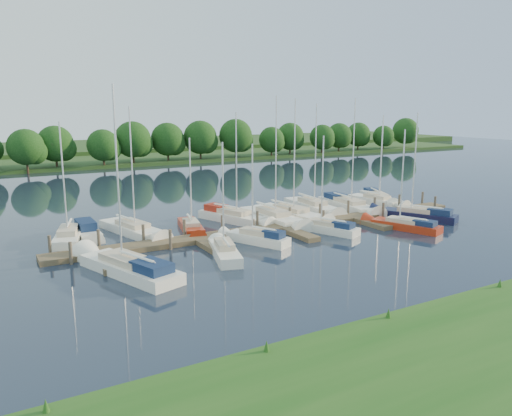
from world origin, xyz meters
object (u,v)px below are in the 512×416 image
dock (286,229)px  sailboat_n_0 (69,238)px  sailboat_s_2 (257,239)px  motorboat (87,232)px  sailboat_n_5 (274,219)px

dock → sailboat_n_0: (-17.16, 5.61, 0.08)m
sailboat_s_2 → motorboat: bearing=116.0°
dock → sailboat_s_2: bearing=-152.6°
dock → sailboat_n_5: sailboat_n_5 is taller
motorboat → sailboat_n_0: bearing=34.3°
sailboat_n_0 → sailboat_s_2: 15.14m
dock → sailboat_s_2: size_ratio=4.83×
motorboat → sailboat_s_2: sailboat_s_2 is taller
sailboat_n_0 → sailboat_s_2: bearing=165.0°
sailboat_n_0 → sailboat_n_5: bearing=-171.1°
dock → sailboat_s_2: 4.68m
sailboat_n_0 → motorboat: size_ratio=1.72×
sailboat_n_5 → sailboat_s_2: sailboat_n_5 is taller
sailboat_n_5 → motorboat: bearing=-13.2°
dock → sailboat_n_5: size_ratio=3.29×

